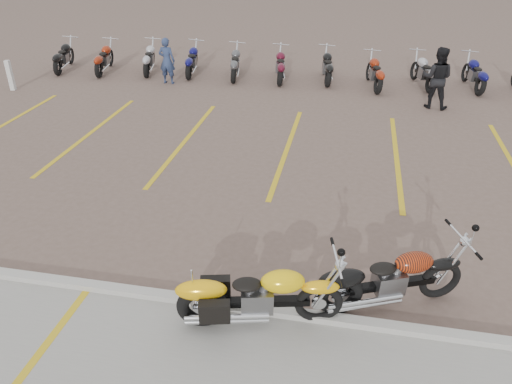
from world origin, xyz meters
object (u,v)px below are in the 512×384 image
yellow_cruiser (256,297)px  bollard (10,75)px  flame_cruiser (387,281)px  person_a (167,61)px  person_b (437,78)px

yellow_cruiser → bollard: size_ratio=2.33×
flame_cruiser → person_a: bearing=101.5°
yellow_cruiser → person_b: size_ratio=1.27×
bollard → flame_cruiser: bearing=-35.2°
bollard → person_a: bearing=20.0°
yellow_cruiser → flame_cruiser: bearing=8.7°
person_a → person_b: 8.89m
yellow_cruiser → bollard: (-10.26, 9.25, 0.02)m
yellow_cruiser → person_b: (3.50, 10.21, 0.44)m
bollard → person_b: bearing=4.0°
yellow_cruiser → flame_cruiser: size_ratio=1.08×
yellow_cruiser → flame_cruiser: yellow_cruiser is taller
flame_cruiser → bollard: 14.78m
yellow_cruiser → bollard: bearing=124.5°
yellow_cruiser → person_a: (-5.35, 11.04, 0.31)m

